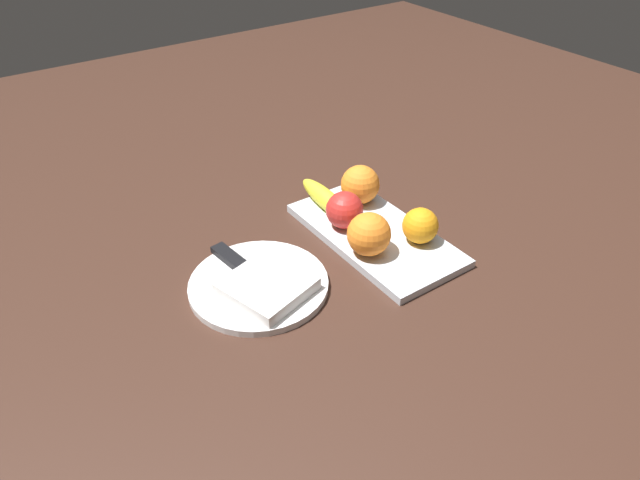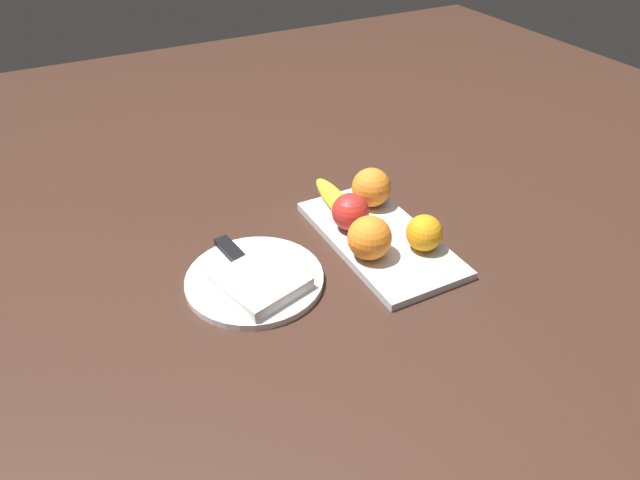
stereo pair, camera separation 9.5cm
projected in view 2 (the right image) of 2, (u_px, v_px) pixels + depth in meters
The scene contains 10 objects.
ground_plane at pixel (354, 233), 1.04m from camera, with size 2.40×2.40×0.00m, color #3A231A.
fruit_tray at pixel (380, 239), 1.02m from camera, with size 0.32×0.17×0.01m, color silver.
apple at pixel (351, 212), 1.01m from camera, with size 0.07×0.07×0.07m, color red.
banana at pixel (336, 201), 1.07m from camera, with size 0.17×0.04×0.04m, color yellow.
orange_near_apple at pixel (371, 187), 1.07m from camera, with size 0.07×0.07×0.07m, color orange.
orange_near_banana at pixel (424, 233), 0.97m from camera, with size 0.06×0.06×0.06m, color orange.
orange_center at pixel (369, 238), 0.94m from camera, with size 0.07×0.07×0.07m, color orange.
dinner_plate at pixel (255, 280), 0.93m from camera, with size 0.22×0.22×0.01m, color white.
folded_napkin at pixel (261, 282), 0.90m from camera, with size 0.12×0.12×0.02m, color white.
knife at pixel (237, 257), 0.96m from camera, with size 0.18×0.04×0.01m.
Camera 2 is at (0.73, -0.45, 0.60)m, focal length 32.39 mm.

